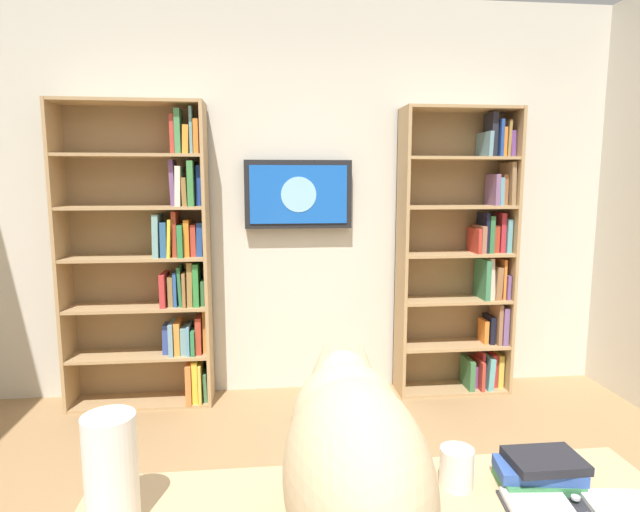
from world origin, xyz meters
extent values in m
cube|color=beige|center=(0.00, -2.23, 1.35)|extent=(4.52, 0.06, 2.70)
cube|color=tan|center=(-1.46, -2.04, 0.99)|extent=(0.02, 0.28, 1.97)
cube|color=tan|center=(-0.69, -2.04, 0.99)|extent=(0.02, 0.28, 1.97)
cube|color=#93754E|center=(-1.07, -2.17, 0.99)|extent=(0.79, 0.01, 1.97)
cube|color=tan|center=(-1.07, -2.04, 0.01)|extent=(0.74, 0.27, 0.02)
cube|color=tan|center=(-1.07, -2.04, 0.34)|extent=(0.74, 0.27, 0.02)
cube|color=tan|center=(-1.07, -2.04, 0.66)|extent=(0.74, 0.27, 0.02)
cube|color=tan|center=(-1.07, -2.04, 0.99)|extent=(0.74, 0.27, 0.02)
cube|color=tan|center=(-1.07, -2.04, 1.31)|extent=(0.74, 0.27, 0.02)
cube|color=tan|center=(-1.07, -2.04, 1.64)|extent=(0.74, 0.27, 0.02)
cube|color=tan|center=(-1.07, -2.04, 1.96)|extent=(0.74, 0.27, 0.02)
cube|color=gold|center=(-1.42, -2.05, 0.14)|extent=(0.04, 0.16, 0.24)
cube|color=#B62C2C|center=(-1.38, -2.04, 0.14)|extent=(0.04, 0.12, 0.24)
cube|color=#5BA4A7|center=(-1.33, -2.04, 0.13)|extent=(0.05, 0.24, 0.23)
cube|color=#AD2C33|center=(-1.29, -2.05, 0.15)|extent=(0.02, 0.13, 0.26)
cube|color=#B33A2E|center=(-1.27, -2.03, 0.12)|extent=(0.02, 0.22, 0.21)
cube|color=#7F4080|center=(-1.23, -2.05, 0.10)|extent=(0.04, 0.12, 0.16)
cube|color=#3A7043|center=(-1.19, -2.03, 0.13)|extent=(0.04, 0.20, 0.21)
cube|color=slate|center=(-1.42, -2.04, 0.48)|extent=(0.04, 0.22, 0.27)
cube|color=#946747|center=(-1.38, -2.02, 0.49)|extent=(0.03, 0.17, 0.29)
cube|color=black|center=(-1.34, -2.05, 0.44)|extent=(0.03, 0.16, 0.19)
cube|color=orange|center=(-1.30, -2.04, 0.43)|extent=(0.03, 0.13, 0.16)
cube|color=#734F8E|center=(-1.43, -2.02, 0.75)|extent=(0.02, 0.18, 0.17)
cube|color=orange|center=(-1.40, -2.05, 0.81)|extent=(0.02, 0.21, 0.28)
cube|color=#91633F|center=(-1.36, -2.03, 0.78)|extent=(0.05, 0.19, 0.23)
cube|color=beige|center=(-1.31, -2.03, 0.81)|extent=(0.05, 0.15, 0.29)
cube|color=#397A53|center=(-1.27, -2.03, 0.81)|extent=(0.03, 0.22, 0.28)
cube|color=#5D9FAA|center=(-1.42, -2.04, 1.11)|extent=(0.03, 0.18, 0.23)
cube|color=#B42A35|center=(-1.38, -2.03, 1.13)|extent=(0.03, 0.12, 0.27)
cube|color=#AB3623|center=(-1.34, -2.05, 1.09)|extent=(0.04, 0.14, 0.19)
cube|color=#2F6E42|center=(-1.29, -2.05, 1.12)|extent=(0.03, 0.20, 0.25)
cube|color=black|center=(-1.26, -2.04, 1.13)|extent=(0.02, 0.18, 0.27)
cube|color=#99654E|center=(-1.23, -2.03, 1.09)|extent=(0.03, 0.20, 0.19)
cube|color=#B43529|center=(-1.20, -2.03, 1.08)|extent=(0.03, 0.21, 0.17)
cube|color=#93724E|center=(-1.42, -2.04, 1.47)|extent=(0.04, 0.20, 0.29)
cube|color=#9F6037|center=(-1.39, -2.04, 1.42)|extent=(0.03, 0.13, 0.21)
cube|color=#6196AC|center=(-1.35, -2.02, 1.41)|extent=(0.03, 0.13, 0.19)
cube|color=slate|center=(-1.31, -2.03, 1.43)|extent=(0.03, 0.19, 0.21)
cube|color=#6F4190|center=(-1.42, -2.05, 1.73)|extent=(0.04, 0.15, 0.17)
cube|color=olive|center=(-1.38, -2.04, 1.76)|extent=(0.02, 0.18, 0.24)
cube|color=orange|center=(-1.35, -2.04, 1.74)|extent=(0.02, 0.17, 0.19)
cube|color=navy|center=(-1.33, -2.02, 1.77)|extent=(0.02, 0.18, 0.24)
cube|color=#21212A|center=(-1.28, -2.03, 1.79)|extent=(0.04, 0.16, 0.29)
cube|color=#648F9F|center=(-1.25, -2.04, 1.73)|extent=(0.03, 0.23, 0.16)
cube|color=tan|center=(0.62, -2.04, 0.99)|extent=(0.02, 0.28, 1.98)
cube|color=tan|center=(1.53, -2.04, 0.99)|extent=(0.02, 0.28, 1.98)
cube|color=#93754E|center=(1.07, -2.17, 0.99)|extent=(0.93, 0.01, 1.98)
cube|color=tan|center=(1.07, -2.04, 0.01)|extent=(0.89, 0.27, 0.02)
cube|color=tan|center=(1.07, -2.04, 0.34)|extent=(0.89, 0.27, 0.02)
cube|color=tan|center=(1.07, -2.04, 0.66)|extent=(0.89, 0.27, 0.02)
cube|color=tan|center=(1.07, -2.04, 0.99)|extent=(0.89, 0.27, 0.02)
cube|color=tan|center=(1.07, -2.04, 1.32)|extent=(0.89, 0.27, 0.02)
cube|color=tan|center=(1.07, -2.04, 1.64)|extent=(0.89, 0.27, 0.02)
cube|color=tan|center=(1.07, -2.04, 1.97)|extent=(0.89, 0.27, 0.02)
cube|color=#447B50|center=(0.65, -2.05, 0.12)|extent=(0.03, 0.20, 0.19)
cube|color=gold|center=(0.68, -2.02, 0.15)|extent=(0.02, 0.24, 0.26)
cube|color=yellow|center=(0.71, -2.03, 0.16)|extent=(0.04, 0.21, 0.28)
cube|color=orange|center=(0.75, -2.02, 0.15)|extent=(0.04, 0.24, 0.26)
cube|color=orange|center=(0.65, -2.04, 0.49)|extent=(0.02, 0.12, 0.29)
cube|color=#B43D2A|center=(0.68, -2.02, 0.47)|extent=(0.04, 0.14, 0.25)
cube|color=#2D7A48|center=(0.72, -2.04, 0.43)|extent=(0.02, 0.22, 0.16)
cube|color=#5B91B2|center=(0.75, -2.03, 0.44)|extent=(0.02, 0.20, 0.19)
cube|color=#6E9CA0|center=(0.78, -2.03, 0.44)|extent=(0.04, 0.15, 0.18)
cube|color=orange|center=(0.82, -2.04, 0.45)|extent=(0.04, 0.18, 0.22)
cube|color=#6C98AD|center=(0.86, -2.03, 0.45)|extent=(0.03, 0.21, 0.21)
cube|color=#374A96|center=(0.90, -2.05, 0.45)|extent=(0.04, 0.13, 0.20)
cube|color=#38723B|center=(0.65, -2.04, 0.76)|extent=(0.02, 0.16, 0.16)
cube|color=#31853B|center=(0.69, -2.05, 0.81)|extent=(0.04, 0.22, 0.28)
cube|color=olive|center=(0.73, -2.03, 0.82)|extent=(0.04, 0.17, 0.29)
cube|color=olive|center=(0.76, -2.04, 0.78)|extent=(0.02, 0.24, 0.22)
cube|color=#2D7343|center=(0.79, -2.04, 0.80)|extent=(0.03, 0.18, 0.26)
cube|color=#2B569D|center=(0.82, -2.02, 0.79)|extent=(0.02, 0.14, 0.22)
cube|color=olive|center=(0.85, -2.04, 0.77)|extent=(0.03, 0.16, 0.20)
cube|color=#B22F30|center=(0.90, -2.03, 0.78)|extent=(0.03, 0.21, 0.22)
cube|color=#24458D|center=(0.66, -2.05, 1.11)|extent=(0.05, 0.15, 0.22)
cube|color=#B33A2A|center=(0.70, -2.05, 1.10)|extent=(0.03, 0.16, 0.21)
cube|color=orange|center=(0.74, -2.04, 1.12)|extent=(0.03, 0.16, 0.24)
cube|color=#2C7B41|center=(0.77, -2.03, 1.10)|extent=(0.03, 0.22, 0.21)
cube|color=#B03F29|center=(0.81, -2.05, 1.15)|extent=(0.03, 0.18, 0.29)
cube|color=yellow|center=(0.84, -2.03, 1.12)|extent=(0.03, 0.20, 0.24)
cube|color=#2B5987|center=(0.88, -2.03, 1.11)|extent=(0.04, 0.19, 0.23)
cube|color=#6E9F9D|center=(0.93, -2.04, 1.14)|extent=(0.04, 0.21, 0.28)
cube|color=#22409C|center=(0.65, -2.04, 1.46)|extent=(0.04, 0.13, 0.26)
cube|color=#3A813F|center=(0.70, -2.03, 1.47)|extent=(0.04, 0.23, 0.28)
cube|color=olive|center=(0.74, -2.04, 1.42)|extent=(0.03, 0.23, 0.18)
cube|color=beige|center=(0.77, -2.02, 1.45)|extent=(0.04, 0.21, 0.25)
cube|color=#704B7D|center=(0.82, -2.04, 1.47)|extent=(0.04, 0.16, 0.29)
cube|color=orange|center=(0.65, -2.03, 1.76)|extent=(0.03, 0.22, 0.21)
cube|color=#68A5A9|center=(0.69, -2.03, 1.80)|extent=(0.02, 0.13, 0.29)
cube|color=orange|center=(0.72, -2.04, 1.74)|extent=(0.04, 0.18, 0.18)
cube|color=#42834E|center=(0.77, -2.03, 1.79)|extent=(0.04, 0.15, 0.28)
cube|color=#BD382E|center=(0.80, -2.05, 1.77)|extent=(0.03, 0.16, 0.24)
cube|color=black|center=(0.01, -2.15, 1.39)|extent=(0.73, 0.06, 0.46)
cube|color=blue|center=(0.01, -2.12, 1.39)|extent=(0.66, 0.01, 0.39)
cylinder|color=#8CCCEA|center=(0.01, -2.11, 1.39)|extent=(0.24, 0.00, 0.24)
ellipsoid|color=#D1B284|center=(0.08, 0.53, 0.94)|extent=(0.28, 0.50, 0.35)
ellipsoid|color=#D1B284|center=(0.08, 0.42, 0.98)|extent=(0.24, 0.28, 0.27)
sphere|color=#D1B284|center=(0.08, 0.35, 1.05)|extent=(0.14, 0.14, 0.14)
cone|color=#D1B284|center=(0.04, 0.35, 1.11)|extent=(0.06, 0.06, 0.08)
cone|color=#D1B284|center=(0.11, 0.35, 1.11)|extent=(0.06, 0.06, 0.08)
cone|color=beige|center=(0.04, 0.36, 1.10)|extent=(0.03, 0.03, 0.05)
cone|color=beige|center=(0.11, 0.36, 1.10)|extent=(0.03, 0.03, 0.05)
cylinder|color=silver|center=(-0.45, 0.40, 0.78)|extent=(0.02, 0.02, 0.01)
cylinder|color=white|center=(0.57, 0.36, 0.88)|extent=(0.11, 0.11, 0.24)
cylinder|color=white|center=(-0.21, 0.31, 0.81)|extent=(0.08, 0.08, 0.10)
cube|color=#387A47|center=(-0.40, 0.32, 0.77)|extent=(0.19, 0.13, 0.03)
cube|color=#2D4C93|center=(-0.40, 0.32, 0.80)|extent=(0.21, 0.13, 0.03)
cube|color=black|center=(-0.42, 0.32, 0.83)|extent=(0.17, 0.12, 0.02)
camera|label=1|loc=(0.24, 1.43, 1.49)|focal=29.43mm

